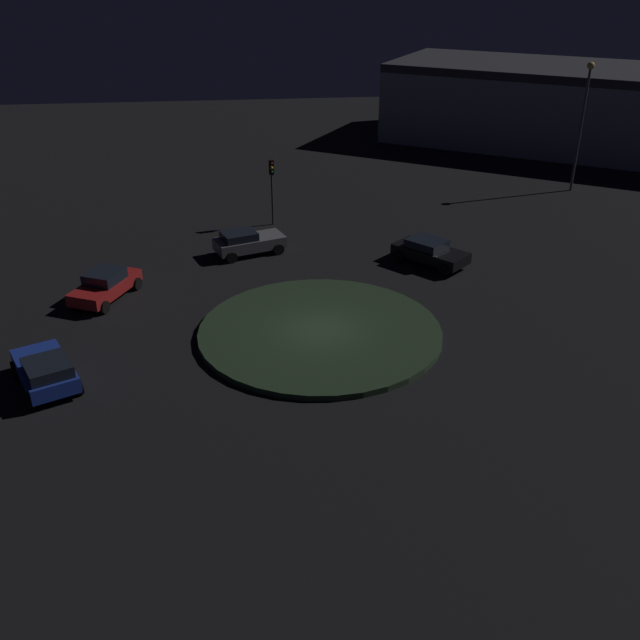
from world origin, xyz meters
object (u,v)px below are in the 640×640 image
object	(u,v)px
streetlamp_northeast	(583,111)
traffic_light_north	(272,179)
car_blue	(45,370)
car_red	(105,285)
store_building	(615,111)
car_black	(430,251)
car_grey	(248,242)

from	to	relation	value
streetlamp_northeast	traffic_light_north	bearing A→B (deg)	-167.65
car_blue	traffic_light_north	bearing A→B (deg)	-54.53
car_red	store_building	xyz separation A→B (m)	(39.52, 25.88, 2.68)
traffic_light_north	car_black	bearing A→B (deg)	43.19
car_black	streetlamp_northeast	size ratio (longest dim) A/B	0.49
traffic_light_north	car_grey	bearing A→B (deg)	-24.60
car_black	traffic_light_north	bearing A→B (deg)	-173.27
car_black	car_blue	distance (m)	21.47
car_black	traffic_light_north	size ratio (longest dim) A/B	1.04
car_red	traffic_light_north	xyz separation A→B (m)	(9.05, 10.04, 2.24)
car_blue	streetlamp_northeast	bearing A→B (deg)	-79.84
car_blue	streetlamp_northeast	size ratio (longest dim) A/B	0.47
traffic_light_north	streetlamp_northeast	world-z (taller)	streetlamp_northeast
streetlamp_northeast	store_building	distance (m)	13.93
car_black	traffic_light_north	xyz separation A→B (m)	(-8.36, 7.51, 2.24)
car_black	store_building	bearing A→B (deg)	95.22
car_blue	car_grey	bearing A→B (deg)	-57.58
car_grey	streetlamp_northeast	distance (m)	26.31
car_black	car_grey	xyz separation A→B (m)	(-10.10, 2.66, 0.01)
car_red	car_grey	world-z (taller)	car_red
traffic_light_north	car_red	bearing A→B (deg)	-46.91
streetlamp_northeast	car_blue	bearing A→B (deg)	-144.44
car_red	traffic_light_north	bearing A→B (deg)	-16.46
traffic_light_north	store_building	size ratio (longest dim) A/B	0.11
car_red	store_building	bearing A→B (deg)	-31.22
car_black	store_building	xyz separation A→B (m)	(22.11, 23.35, 2.68)
car_grey	store_building	distance (m)	38.37
car_black	traffic_light_north	world-z (taller)	traffic_light_north
car_red	streetlamp_northeast	distance (m)	34.97
car_grey	traffic_light_north	bearing A→B (deg)	51.12
car_grey	car_blue	bearing A→B (deg)	-141.35
car_red	streetlamp_northeast	size ratio (longest dim) A/B	0.49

